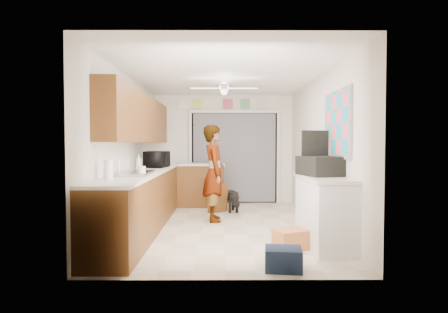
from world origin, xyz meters
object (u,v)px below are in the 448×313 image
object	(u,v)px
suitcase	(320,166)
cardboard_box	(291,239)
microwave	(157,159)
dog	(231,200)
man	(214,173)
paper_towel_roll	(108,170)
navy_crate	(283,259)
soap_bottle	(139,162)
cup	(142,170)

from	to	relation	value
suitcase	cardboard_box	bearing A→B (deg)	-160.01
microwave	cardboard_box	world-z (taller)	microwave
suitcase	dog	bearing A→B (deg)	101.86
man	suitcase	bearing A→B (deg)	-140.89
paper_towel_roll	navy_crate	distance (m)	2.32
cardboard_box	man	size ratio (longest dim) A/B	0.24
paper_towel_roll	cardboard_box	distance (m)	2.49
navy_crate	man	xyz separation A→B (m)	(-0.81, 2.60, 0.73)
soap_bottle	paper_towel_roll	world-z (taller)	soap_bottle
cup	soap_bottle	bearing A→B (deg)	105.63
cup	cardboard_box	bearing A→B (deg)	-19.04
cardboard_box	navy_crate	xyz separation A→B (m)	(-0.23, -0.80, -0.01)
cardboard_box	man	xyz separation A→B (m)	(-1.04, 1.80, 0.73)
cup	man	bearing A→B (deg)	45.72
suitcase	navy_crate	world-z (taller)	suitcase
suitcase	man	size ratio (longest dim) A/B	0.36
cup	suitcase	distance (m)	2.58
cup	cardboard_box	distance (m)	2.37
suitcase	paper_towel_roll	bearing A→B (deg)	177.88
navy_crate	dog	xyz separation A→B (m)	(-0.48, 3.51, 0.11)
soap_bottle	suitcase	distance (m)	3.04
suitcase	cup	bearing A→B (deg)	156.68
suitcase	cardboard_box	world-z (taller)	suitcase
microwave	cup	distance (m)	1.34
soap_bottle	navy_crate	bearing A→B (deg)	-48.26
soap_bottle	navy_crate	world-z (taller)	soap_bottle
cardboard_box	navy_crate	world-z (taller)	cardboard_box
microwave	suitcase	distance (m)	3.10
soap_bottle	paper_towel_roll	xyz separation A→B (m)	(0.03, -1.82, -0.01)
microwave	navy_crate	size ratio (longest dim) A/B	1.36
soap_bottle	man	distance (m)	1.33
cardboard_box	man	bearing A→B (deg)	120.02
microwave	navy_crate	xyz separation A→B (m)	(1.87, -2.85, -0.97)
microwave	cardboard_box	xyz separation A→B (m)	(2.10, -2.05, -0.96)
paper_towel_roll	navy_crate	size ratio (longest dim) A/B	0.60
cup	dog	world-z (taller)	cup
soap_bottle	microwave	bearing A→B (deg)	66.35
microwave	soap_bottle	world-z (taller)	microwave
navy_crate	cardboard_box	bearing A→B (deg)	73.88
cup	suitcase	size ratio (longest dim) A/B	0.17
suitcase	dog	xyz separation A→B (m)	(-1.16, 2.40, -0.84)
dog	navy_crate	bearing A→B (deg)	-96.71
paper_towel_roll	navy_crate	world-z (taller)	paper_towel_roll
paper_towel_roll	man	xyz separation A→B (m)	(1.25, 2.08, -0.20)
navy_crate	dog	distance (m)	3.54
paper_towel_roll	soap_bottle	bearing A→B (deg)	91.05
dog	paper_towel_roll	bearing A→B (deg)	-132.46
suitcase	cardboard_box	xyz separation A→B (m)	(-0.45, -0.31, -0.94)
soap_bottle	cup	xyz separation A→B (m)	(0.23, -0.82, -0.09)
microwave	soap_bottle	xyz separation A→B (m)	(-0.22, -0.51, -0.02)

